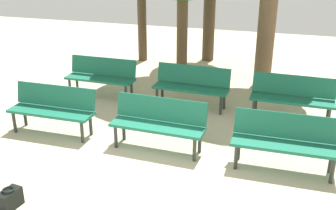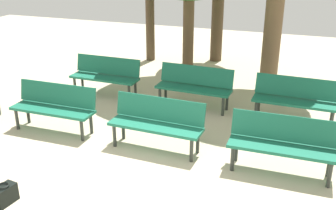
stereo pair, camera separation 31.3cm
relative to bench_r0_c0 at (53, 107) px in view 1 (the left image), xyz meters
name	(u,v)px [view 1 (the left image)]	position (x,y,z in m)	size (l,w,h in m)	color
ground_plane	(120,199)	(2.02, -1.60, -0.50)	(24.00, 24.00, 0.00)	#BCAD8E
bench_r0_c0	(53,107)	(0.00, 0.00, 0.00)	(1.60, 0.49, 0.87)	#19664C
bench_r0_c1	(159,121)	(2.05, -0.01, 0.00)	(1.61, 0.53, 0.87)	#19664C
bench_r0_c2	(285,139)	(4.11, -0.06, 0.00)	(1.61, 0.50, 0.87)	#19664C
bench_r1_c0	(101,75)	(-0.02, 2.01, 0.00)	(1.61, 0.50, 0.87)	#19664C
bench_r1_c1	(192,84)	(2.10, 2.00, 0.00)	(1.62, 0.54, 0.87)	#19664C
bench_r1_c2	(292,95)	(4.16, 1.94, 0.00)	(1.61, 0.52, 0.87)	#19664C
tree_2	(142,7)	(-0.22, 5.16, 1.06)	(0.26, 0.26, 3.13)	#4C3A28
handbag	(10,199)	(0.71, -2.21, -0.37)	(0.22, 0.34, 0.29)	black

